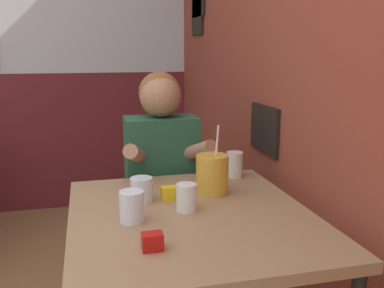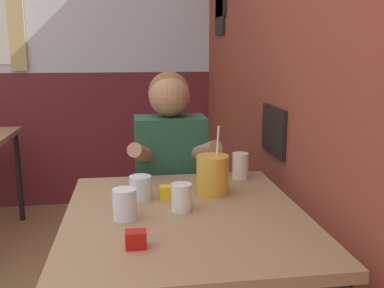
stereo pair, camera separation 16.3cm
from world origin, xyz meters
name	(u,v)px [view 1 (the left image)]	position (x,y,z in m)	size (l,w,h in m)	color
brick_wall_right	(243,36)	(1.44, 1.29, 1.35)	(0.08, 4.58, 2.70)	brown
main_table	(191,231)	(0.93, 0.42, 0.65)	(0.83, 0.94, 0.72)	#93704C
person_seated	(162,188)	(0.93, 1.03, 0.61)	(0.42, 0.40, 1.18)	#235138
cocktail_pitcher	(212,174)	(1.06, 0.60, 0.80)	(0.13, 0.13, 0.27)	gold
glass_near_pitcher	(132,207)	(0.72, 0.39, 0.77)	(0.08, 0.08, 0.10)	silver
glass_center	(186,197)	(0.92, 0.44, 0.77)	(0.07, 0.07, 0.10)	silver
glass_far_side	(234,164)	(1.22, 0.79, 0.78)	(0.07, 0.07, 0.11)	silver
glass_by_brick	(142,190)	(0.78, 0.58, 0.77)	(0.08, 0.08, 0.09)	silver
condiment_ketchup	(152,242)	(0.75, 0.17, 0.75)	(0.06, 0.04, 0.05)	#B7140F
condiment_mustard	(169,193)	(0.88, 0.57, 0.75)	(0.06, 0.04, 0.05)	yellow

